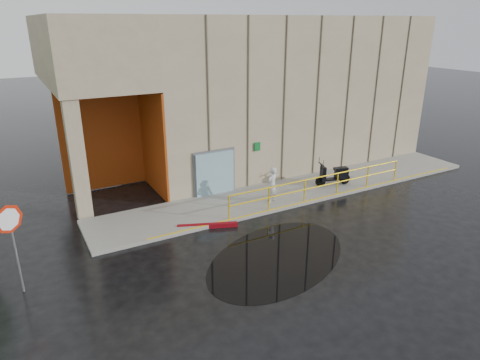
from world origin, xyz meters
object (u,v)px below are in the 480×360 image
at_px(stop_sign, 11,231).
at_px(scooter, 334,169).
at_px(red_curb, 208,226).
at_px(person, 272,185).

bearing_deg(stop_sign, scooter, -1.92).
xyz_separation_m(stop_sign, red_curb, (6.72, 1.19, -1.99)).
distance_m(person, red_curb, 3.65).
relative_size(scooter, red_curb, 0.78).
bearing_deg(person, scooter, 162.84).
bearing_deg(person, stop_sign, -11.10).
xyz_separation_m(person, scooter, (3.78, 0.29, 0.00)).
xyz_separation_m(scooter, stop_sign, (-13.98, -2.17, 1.12)).
bearing_deg(scooter, person, -161.82).
bearing_deg(scooter, stop_sign, -157.38).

